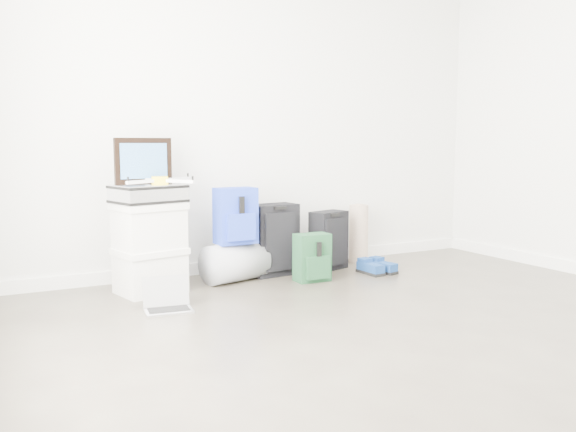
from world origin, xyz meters
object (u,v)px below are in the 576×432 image
briefcase (148,194)px  carry_on (329,240)px  duffel_bag (235,262)px  large_suitcase (274,240)px  laptop (167,302)px  boxes_stack (150,248)px

briefcase → carry_on: 1.64m
duffel_bag → carry_on: size_ratio=0.99×
carry_on → large_suitcase: bearing=162.0°
briefcase → large_suitcase: bearing=-8.1°
carry_on → duffel_bag: bearing=166.7°
laptop → duffel_bag: bearing=45.8°
large_suitcase → carry_on: size_ratio=1.17×
laptop → carry_on: bearing=28.5°
carry_on → laptop: 1.72m
briefcase → carry_on: size_ratio=0.92×
briefcase → duffel_bag: (0.68, 0.05, -0.56)m
boxes_stack → duffel_bag: 0.70m
large_suitcase → boxes_stack: bearing=-179.5°
carry_on → boxes_stack: bearing=167.1°
large_suitcase → duffel_bag: bearing=-176.0°
laptop → briefcase: bearing=94.5°
briefcase → large_suitcase: briefcase is taller
laptop → large_suitcase: bearing=37.5°
briefcase → laptop: (-0.03, -0.50, -0.66)m
boxes_stack → carry_on: 1.57m
carry_on → laptop: carry_on is taller
briefcase → laptop: briefcase is taller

